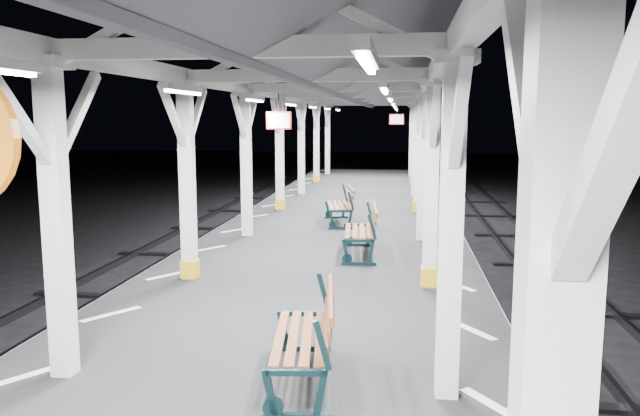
# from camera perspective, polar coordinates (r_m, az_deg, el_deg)

# --- Properties ---
(ground) EXTENTS (120.00, 120.00, 0.00)m
(ground) POSITION_cam_1_polar(r_m,az_deg,el_deg) (8.90, -3.24, -16.46)
(ground) COLOR black
(ground) RESTS_ON ground
(platform) EXTENTS (6.00, 50.00, 1.00)m
(platform) POSITION_cam_1_polar(r_m,az_deg,el_deg) (8.70, -3.27, -13.46)
(platform) COLOR black
(platform) RESTS_ON ground
(hazard_stripes_left) EXTENTS (1.00, 48.00, 0.01)m
(hazard_stripes_left) POSITION_cam_1_polar(r_m,az_deg,el_deg) (9.28, -18.53, -9.18)
(hazard_stripes_left) COLOR silver
(hazard_stripes_left) RESTS_ON platform
(hazard_stripes_right) EXTENTS (1.00, 48.00, 0.01)m
(hazard_stripes_right) POSITION_cam_1_polar(r_m,az_deg,el_deg) (8.44, 13.58, -10.73)
(hazard_stripes_right) COLOR silver
(hazard_stripes_right) RESTS_ON platform
(canopy) EXTENTS (5.40, 49.00, 4.65)m
(canopy) POSITION_cam_1_polar(r_m,az_deg,el_deg) (8.11, -3.53, 14.19)
(canopy) COLOR silver
(canopy) RESTS_ON platform
(bench_near) EXTENTS (0.86, 1.83, 0.96)m
(bench_near) POSITION_cam_1_polar(r_m,az_deg,el_deg) (6.54, -0.89, -11.47)
(bench_near) COLOR black
(bench_near) RESTS_ON platform
(bench_mid) EXTENTS (0.80, 1.85, 0.98)m
(bench_mid) POSITION_cam_1_polar(r_m,az_deg,el_deg) (12.38, 4.06, -1.98)
(bench_mid) COLOR black
(bench_mid) RESTS_ON platform
(bench_far) EXTENTS (0.94, 1.83, 0.95)m
(bench_far) POSITION_cam_1_polar(r_m,az_deg,el_deg) (16.07, 2.08, 0.34)
(bench_far) COLOR black
(bench_far) RESTS_ON platform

